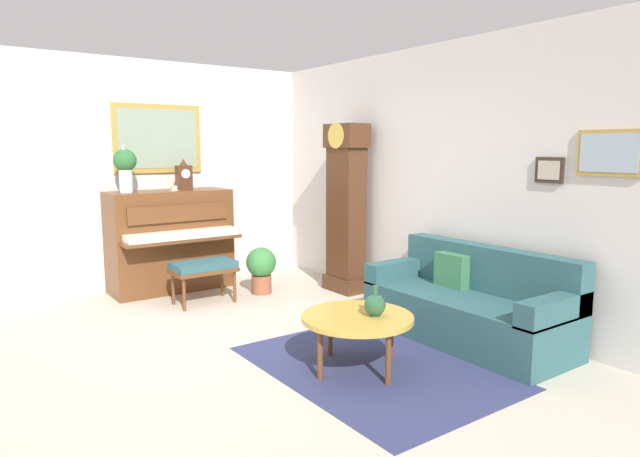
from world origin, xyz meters
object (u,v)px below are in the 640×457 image
at_px(mantel_clock, 184,176).
at_px(flower_vase, 125,165).
at_px(coffee_table, 357,319).
at_px(green_jug, 375,305).
at_px(teacup, 174,189).
at_px(grandfather_clock, 346,213).
at_px(couch, 469,306).
at_px(piano_bench, 204,268).
at_px(piano, 171,240).
at_px(potted_plant, 261,267).

height_order(mantel_clock, flower_vase, flower_vase).
height_order(coffee_table, green_jug, green_jug).
xyz_separation_m(mantel_clock, teacup, (0.03, -0.14, -0.15)).
xyz_separation_m(grandfather_clock, flower_vase, (-1.28, -2.22, 0.58)).
bearing_deg(mantel_clock, grandfather_clock, 49.84).
bearing_deg(couch, grandfather_clock, 175.49).
distance_m(piano_bench, coffee_table, 2.46).
bearing_deg(teacup, piano, -118.81).
xyz_separation_m(coffee_table, potted_plant, (-2.46, 0.53, -0.09)).
relative_size(flower_vase, teacup, 5.00).
relative_size(mantel_clock, teacup, 3.28).
distance_m(piano_bench, flower_vase, 1.51).
relative_size(grandfather_clock, flower_vase, 3.50).
distance_m(piano, potted_plant, 1.18).
distance_m(flower_vase, green_jug, 3.61).
xyz_separation_m(coffee_table, teacup, (-3.23, -0.22, 0.84)).
distance_m(teacup, potted_plant, 1.42).
height_order(couch, teacup, teacup).
relative_size(green_jug, potted_plant, 0.43).
bearing_deg(piano, flower_vase, -89.77).
xyz_separation_m(coffee_table, flower_vase, (-3.26, -0.79, 1.13)).
height_order(piano, green_jug, piano).
height_order(coffee_table, potted_plant, potted_plant).
relative_size(piano, grandfather_clock, 0.71).
height_order(grandfather_clock, couch, grandfather_clock).
relative_size(piano_bench, mantel_clock, 1.84).
relative_size(piano, mantel_clock, 3.79).
relative_size(couch, teacup, 16.38).
height_order(flower_vase, teacup, flower_vase).
relative_size(couch, potted_plant, 3.39).
relative_size(grandfather_clock, green_jug, 8.46).
distance_m(couch, mantel_clock, 3.74).
height_order(couch, green_jug, couch).
height_order(piano_bench, couch, couch).
height_order(grandfather_clock, mantel_clock, grandfather_clock).
bearing_deg(teacup, potted_plant, 44.15).
relative_size(piano_bench, flower_vase, 1.21).
relative_size(mantel_clock, flower_vase, 0.66).
xyz_separation_m(couch, green_jug, (0.04, -1.18, 0.21)).
bearing_deg(potted_plant, piano_bench, -89.49).
height_order(green_jug, potted_plant, green_jug).
xyz_separation_m(piano, grandfather_clock, (1.29, 1.72, 0.35)).
xyz_separation_m(flower_vase, potted_plant, (0.80, 1.31, -1.22)).
bearing_deg(potted_plant, flower_vase, -121.42).
height_order(grandfather_clock, green_jug, grandfather_clock).
distance_m(piano, coffee_table, 3.28).
xyz_separation_m(grandfather_clock, couch, (2.03, -0.16, -0.65)).
xyz_separation_m(flower_vase, teacup, (0.03, 0.56, -0.29)).
distance_m(coffee_table, green_jug, 0.18).
bearing_deg(grandfather_clock, couch, -4.51).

